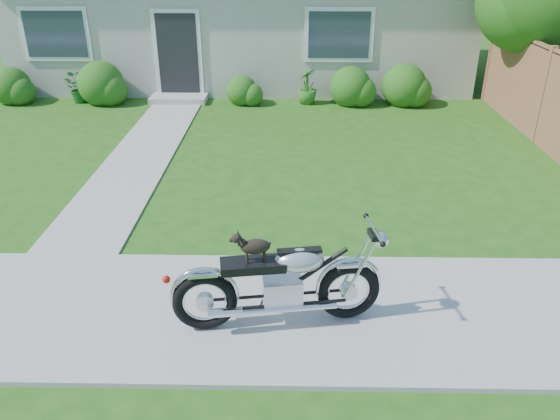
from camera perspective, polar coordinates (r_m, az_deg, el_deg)
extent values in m
plane|color=#235114|center=(6.28, -11.41, -10.14)|extent=(80.00, 80.00, 0.00)
cube|color=#9E9B93|center=(6.27, -11.43, -9.99)|extent=(24.00, 2.20, 0.04)
cube|color=#9E9B93|center=(10.94, -13.98, 5.99)|extent=(1.20, 8.00, 0.03)
cube|color=beige|center=(17.11, -3.53, 19.00)|extent=(12.00, 6.00, 3.00)
cube|color=black|center=(14.41, -10.59, 15.42)|extent=(1.00, 0.06, 2.10)
cube|color=#9E9B93|center=(14.29, -10.53, 11.33)|extent=(1.40, 0.70, 0.16)
cube|color=#2D3847|center=(15.20, -22.41, 16.63)|extent=(1.70, 0.05, 1.30)
cube|color=#2D3847|center=(14.09, 6.18, 17.73)|extent=(1.70, 0.05, 1.30)
cube|color=#8F5D40|center=(12.10, 25.84, 10.48)|extent=(0.08, 6.50, 1.80)
cube|color=#8F5D40|center=(15.03, 21.10, 14.21)|extent=(0.12, 0.12, 1.90)
cube|color=#8F5D40|center=(12.09, 25.88, 10.71)|extent=(0.12, 0.12, 1.90)
cube|color=#8F5D40|center=(11.92, 26.72, 14.71)|extent=(0.08, 6.50, 0.08)
cylinder|color=#3D2B1C|center=(13.72, 25.39, 13.32)|extent=(0.28, 0.28, 2.31)
cylinder|color=#3D2B1C|center=(16.59, 24.22, 16.28)|extent=(0.28, 0.28, 2.80)
sphere|color=#275A18|center=(15.47, -26.29, 11.51)|extent=(0.97, 0.97, 0.97)
sphere|color=#275A18|center=(14.08, 12.85, 12.51)|extent=(1.09, 1.09, 1.09)
sphere|color=#275A18|center=(14.57, -18.21, 12.39)|extent=(1.13, 1.13, 1.13)
sphere|color=#275A18|center=(13.88, 7.37, 12.62)|extent=(1.02, 1.02, 1.02)
sphere|color=#275A18|center=(13.88, -4.02, 12.31)|extent=(0.77, 0.77, 0.77)
imported|color=#175719|center=(14.86, -20.43, 11.84)|extent=(0.67, 0.59, 0.72)
imported|color=#2E701E|center=(13.86, 2.88, 12.76)|extent=(0.65, 0.65, 0.86)
torus|color=black|center=(5.84, 7.16, -8.38)|extent=(0.68, 0.21, 0.67)
torus|color=black|center=(5.69, -7.86, -9.47)|extent=(0.68, 0.21, 0.67)
cube|color=silver|center=(5.69, 0.26, -8.54)|extent=(0.43, 0.30, 0.30)
ellipsoid|color=silver|center=(5.51, 2.03, -5.25)|extent=(0.55, 0.36, 0.26)
cube|color=black|center=(5.47, -2.86, -5.76)|extent=(0.68, 0.35, 0.09)
cube|color=silver|center=(5.65, 7.35, -5.55)|extent=(0.32, 0.18, 0.03)
cube|color=silver|center=(5.50, -8.08, -6.59)|extent=(0.32, 0.18, 0.03)
cylinder|color=silver|center=(5.52, 9.79, -2.01)|extent=(0.12, 0.60, 0.03)
sphere|color=silver|center=(5.60, 10.48, -3.03)|extent=(0.19, 0.19, 0.17)
cylinder|color=silver|center=(5.67, 0.44, -10.37)|extent=(1.10, 0.22, 0.06)
ellipsoid|color=black|center=(5.37, -2.59, -3.84)|extent=(0.31, 0.18, 0.16)
sphere|color=black|center=(5.31, -4.58, -2.98)|extent=(0.11, 0.11, 0.10)
cylinder|color=black|center=(5.45, -3.51, -4.66)|extent=(0.03, 0.03, 0.12)
cylinder|color=black|center=(5.39, -3.46, -5.04)|extent=(0.03, 0.03, 0.12)
cylinder|color=black|center=(5.46, -1.69, -4.55)|extent=(0.03, 0.03, 0.12)
cylinder|color=black|center=(5.40, -1.61, -4.92)|extent=(0.03, 0.03, 0.12)
torus|color=#BE4732|center=(5.33, -4.10, -3.36)|extent=(0.06, 0.09, 0.08)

